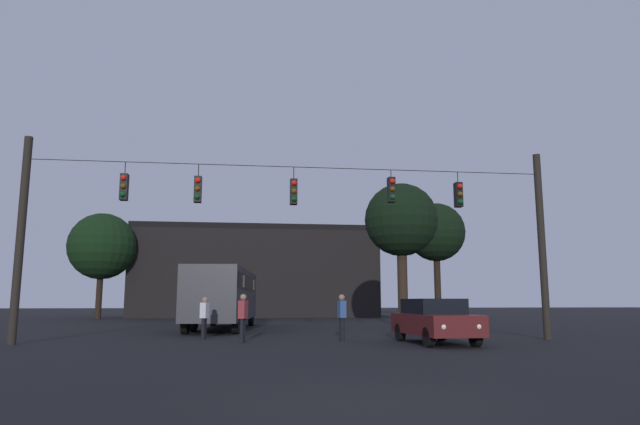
% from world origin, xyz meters
% --- Properties ---
extents(ground_plane, '(168.00, 168.00, 0.00)m').
position_xyz_m(ground_plane, '(0.00, 24.50, 0.00)').
color(ground_plane, black).
rests_on(ground_plane, ground).
extents(overhead_signal_span, '(19.29, 0.44, 7.17)m').
position_xyz_m(overhead_signal_span, '(-0.00, 12.11, 4.19)').
color(overhead_signal_span, black).
rests_on(overhead_signal_span, ground).
extents(city_bus, '(3.45, 11.18, 3.00)m').
position_xyz_m(city_bus, '(-2.96, 21.55, 1.87)').
color(city_bus, '#2D2D33').
rests_on(city_bus, ground).
extents(car_near_right, '(2.01, 4.41, 1.52)m').
position_xyz_m(car_near_right, '(4.68, 10.82, 0.80)').
color(car_near_right, '#511919').
rests_on(car_near_right, ground).
extents(pedestrian_crossing_left, '(0.35, 0.42, 1.69)m').
position_xyz_m(pedestrian_crossing_left, '(-1.88, 12.01, 0.96)').
color(pedestrian_crossing_left, black).
rests_on(pedestrian_crossing_left, ground).
extents(pedestrian_crossing_center, '(0.34, 0.42, 1.60)m').
position_xyz_m(pedestrian_crossing_center, '(-3.37, 14.15, 0.90)').
color(pedestrian_crossing_center, black).
rests_on(pedestrian_crossing_center, ground).
extents(pedestrian_crossing_right, '(0.29, 0.39, 1.68)m').
position_xyz_m(pedestrian_crossing_right, '(1.73, 12.53, 0.95)').
color(pedestrian_crossing_right, black).
rests_on(pedestrian_crossing_right, ground).
extents(corner_building, '(21.75, 9.18, 8.14)m').
position_xyz_m(corner_building, '(-1.02, 44.79, 4.07)').
color(corner_building, black).
rests_on(corner_building, ground).
extents(tree_left_silhouette, '(4.80, 4.80, 9.46)m').
position_xyz_m(tree_left_silhouette, '(13.60, 36.05, 7.00)').
color(tree_left_silhouette, black).
rests_on(tree_left_silhouette, ground).
extents(tree_behind_building, '(4.10, 4.10, 8.02)m').
position_xyz_m(tree_behind_building, '(6.76, 22.16, 5.89)').
color(tree_behind_building, '#2D2116').
rests_on(tree_behind_building, ground).
extents(tree_right_far, '(5.45, 5.45, 8.62)m').
position_xyz_m(tree_right_far, '(-13.75, 39.57, 5.88)').
color(tree_right_far, black).
rests_on(tree_right_far, ground).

